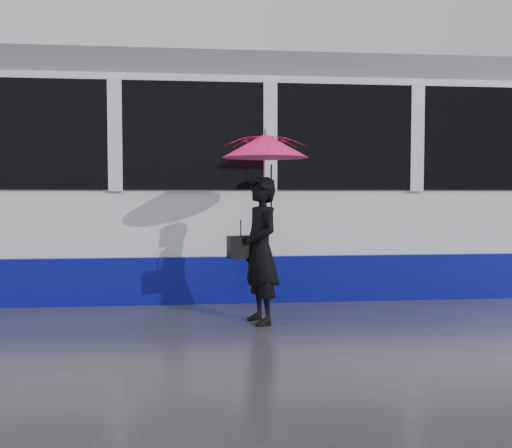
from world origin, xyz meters
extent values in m
plane|color=#2C2C31|center=(0.00, 0.00, 0.00)|extent=(90.00, 90.00, 0.00)
cube|color=#3F3D38|center=(0.00, 1.78, 0.01)|extent=(34.00, 0.07, 0.02)
cube|color=#3F3D38|center=(0.00, 3.22, 0.01)|extent=(34.00, 0.07, 0.02)
cube|color=white|center=(-1.86, 2.50, 1.52)|extent=(24.00, 2.40, 2.95)
cube|color=#0B0E82|center=(-1.86, 2.50, 0.31)|extent=(24.00, 2.56, 0.62)
cube|color=black|center=(-1.86, 2.50, 2.20)|extent=(23.00, 2.48, 1.40)
cube|color=slate|center=(-1.86, 2.50, 3.17)|extent=(23.60, 2.20, 0.35)
imported|color=black|center=(-0.62, 0.07, 0.82)|extent=(0.55, 0.68, 1.63)
imported|color=#E5138C|center=(-0.57, 0.07, 1.72)|extent=(1.12, 1.13, 0.82)
cone|color=#E5138C|center=(-0.57, 0.07, 1.98)|extent=(1.20, 1.20, 0.27)
cylinder|color=black|center=(-0.57, 0.07, 2.13)|extent=(0.01, 0.01, 0.06)
cylinder|color=black|center=(-0.50, 0.09, 1.42)|extent=(0.02, 0.02, 0.72)
cube|color=black|center=(-0.84, 0.09, 0.86)|extent=(0.32, 0.21, 0.25)
cylinder|color=black|center=(-0.84, 0.09, 1.07)|extent=(0.01, 0.01, 0.18)
camera|label=1|loc=(-1.32, -6.21, 1.44)|focal=40.00mm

